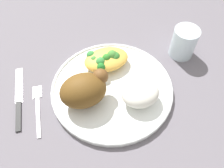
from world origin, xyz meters
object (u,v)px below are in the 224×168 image
at_px(water_glass, 184,42).
at_px(roasted_chicken, 84,90).
at_px(knife, 19,103).
at_px(plate, 112,88).
at_px(mac_cheese_with_broccoli, 106,59).
at_px(rice_pile, 140,94).
at_px(fork, 38,107).

bearing_deg(water_glass, roasted_chicken, -166.30).
xyz_separation_m(roasted_chicken, knife, (-0.16, 0.05, -0.05)).
height_order(plate, mac_cheese_with_broccoli, mac_cheese_with_broccoli).
bearing_deg(mac_cheese_with_broccoli, knife, -171.01).
distance_m(plate, rice_pile, 0.08).
xyz_separation_m(plate, water_glass, (0.22, 0.06, 0.03)).
bearing_deg(rice_pile, roasted_chicken, 160.71).
distance_m(rice_pile, mac_cheese_with_broccoli, 0.14).
bearing_deg(mac_cheese_with_broccoli, roasted_chicken, -132.27).
bearing_deg(rice_pile, fork, 164.25).
bearing_deg(plate, mac_cheese_with_broccoli, 82.98).
distance_m(rice_pile, fork, 0.25).
distance_m(roasted_chicken, knife, 0.17).
bearing_deg(knife, rice_pile, -18.38).
bearing_deg(water_glass, fork, -173.35).
xyz_separation_m(rice_pile, water_glass, (0.17, 0.11, 0.00)).
relative_size(roasted_chicken, knife, 0.61).
xyz_separation_m(roasted_chicken, fork, (-0.11, 0.02, -0.05)).
distance_m(plate, fork, 0.18).
distance_m(mac_cheese_with_broccoli, water_glass, 0.22).
distance_m(plate, water_glass, 0.23).
relative_size(roasted_chicken, water_glass, 1.39).
relative_size(roasted_chicken, fork, 0.82).
bearing_deg(mac_cheese_with_broccoli, plate, -97.02).
height_order(rice_pile, fork, rice_pile).
height_order(roasted_chicken, knife, roasted_chicken).
relative_size(plate, knife, 1.58).
xyz_separation_m(plate, rice_pile, (0.05, -0.06, 0.03)).
bearing_deg(water_glass, rice_pile, -146.89).
distance_m(knife, water_glass, 0.45).
xyz_separation_m(fork, water_glass, (0.41, 0.05, 0.04)).
height_order(knife, water_glass, water_glass).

